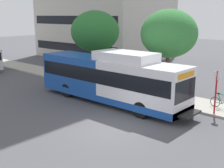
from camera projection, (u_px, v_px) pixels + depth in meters
name	position (u px, v px, depth m)	size (l,w,h in m)	color
ground_plane	(28.00, 100.00, 20.71)	(120.00, 120.00, 0.00)	#4C4C51
sidewalk_curb	(113.00, 86.00, 24.48)	(3.00, 56.00, 0.14)	#A8A399
transit_bus	(110.00, 78.00, 19.88)	(2.58, 12.25, 3.65)	white
bus_stop_sign_pole	(216.00, 89.00, 17.27)	(0.10, 0.36, 2.60)	red
bicycle_parked	(224.00, 102.00, 18.35)	(0.52, 1.76, 1.02)	black
street_tree_near_stop	(169.00, 34.00, 21.11)	(4.15, 4.15, 6.26)	#4C3823
street_tree_mid_block	(95.00, 31.00, 26.35)	(4.42, 4.42, 6.24)	#4C3823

